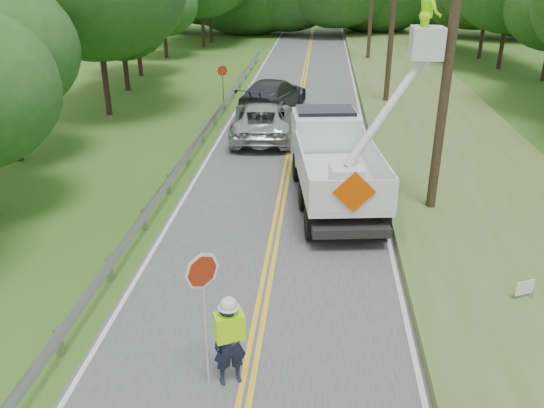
{
  "coord_description": "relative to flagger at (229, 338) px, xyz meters",
  "views": [
    {
      "loc": [
        1.26,
        -8.07,
        7.8
      ],
      "look_at": [
        0.0,
        6.0,
        1.5
      ],
      "focal_mm": 36.44,
      "sensor_mm": 36.0,
      "label": 1
    }
  ],
  "objects": [
    {
      "name": "suv_darkgrey",
      "position": [
        -1.05,
        21.62,
        -0.18
      ],
      "size": [
        3.89,
        6.45,
        1.75
      ],
      "primitive_type": "imported",
      "rotation": [
        0.0,
        0.0,
        2.89
      ],
      "color": "#333539",
      "rests_on": "road"
    },
    {
      "name": "yard_sign",
      "position": [
        6.65,
        3.17,
        -0.53
      ],
      "size": [
        0.49,
        0.24,
        0.76
      ],
      "color": "white",
      "rests_on": "ground"
    },
    {
      "name": "road",
      "position": [
        0.34,
        13.48,
        -1.07
      ],
      "size": [
        7.2,
        96.0,
        0.03
      ],
      "color": "#464548",
      "rests_on": "ground"
    },
    {
      "name": "bucket_truck",
      "position": [
        2.21,
        10.13,
        0.53
      ],
      "size": [
        4.63,
        7.67,
        7.17
      ],
      "color": "black",
      "rests_on": "road"
    },
    {
      "name": "ground",
      "position": [
        0.34,
        -0.52,
        -1.08
      ],
      "size": [
        140.0,
        140.0,
        0.0
      ],
      "primitive_type": "plane",
      "color": "#335A1A",
      "rests_on": "ground"
    },
    {
      "name": "flagger",
      "position": [
        0.0,
        0.0,
        0.0
      ],
      "size": [
        1.09,
        0.73,
        2.98
      ],
      "color": "#191E33",
      "rests_on": "road"
    },
    {
      "name": "utility_poles",
      "position": [
        5.34,
        16.49,
        4.19
      ],
      "size": [
        1.6,
        43.3,
        10.0
      ],
      "color": "black",
      "rests_on": "ground"
    },
    {
      "name": "guardrail",
      "position": [
        -3.67,
        14.38,
        -0.53
      ],
      "size": [
        0.18,
        48.0,
        0.77
      ],
      "color": "gray",
      "rests_on": "ground"
    },
    {
      "name": "stop_sign_permanent",
      "position": [
        -3.66,
        20.64,
        0.68
      ],
      "size": [
        0.51,
        0.27,
        2.63
      ],
      "color": "gray",
      "rests_on": "ground"
    },
    {
      "name": "tall_grass_verge",
      "position": [
        7.44,
        13.48,
        -0.93
      ],
      "size": [
        7.0,
        96.0,
        0.3
      ],
      "primitive_type": "cube",
      "color": "#4C6227",
      "rests_on": "ground"
    },
    {
      "name": "suv_silver",
      "position": [
        -1.11,
        16.57,
        -0.23
      ],
      "size": [
        3.16,
        6.16,
        1.66
      ],
      "primitive_type": "imported",
      "rotation": [
        0.0,
        0.0,
        3.21
      ],
      "color": "#B0B4B8",
      "rests_on": "road"
    }
  ]
}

